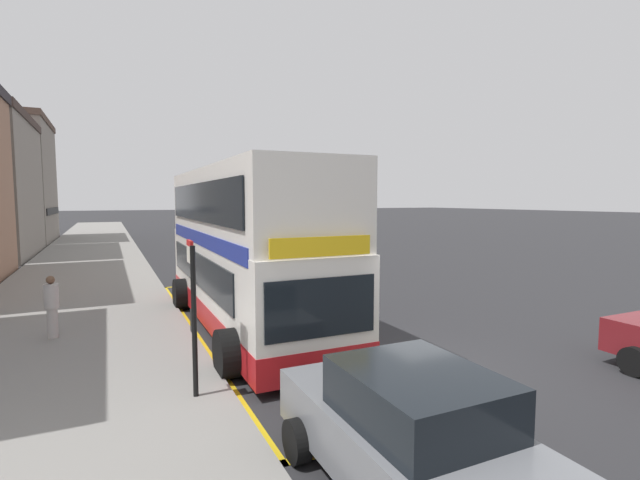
{
  "coord_description": "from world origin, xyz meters",
  "views": [
    {
      "loc": [
        -5.93,
        -7.62,
        3.56
      ],
      "look_at": [
        -0.08,
        4.98,
        2.34
      ],
      "focal_mm": 25.71,
      "sensor_mm": 36.0,
      "label": 1
    }
  ],
  "objects": [
    {
      "name": "ground_plane",
      "position": [
        0.0,
        32.0,
        0.0
      ],
      "size": [
        260.0,
        260.0,
        0.0
      ],
      "primitive_type": "plane",
      "color": "#28282B"
    },
    {
      "name": "pavement_near",
      "position": [
        -7.0,
        32.0,
        0.07
      ],
      "size": [
        6.0,
        76.0,
        0.14
      ],
      "primitive_type": "cube",
      "color": "gray",
      "rests_on": "ground"
    },
    {
      "name": "double_decker_bus",
      "position": [
        -2.46,
        4.83,
        2.06
      ],
      "size": [
        3.23,
        10.09,
        4.4
      ],
      "color": "white",
      "rests_on": "ground"
    },
    {
      "name": "bus_bay_markings",
      "position": [
        -2.48,
        4.8,
        0.01
      ],
      "size": [
        3.04,
        13.87,
        0.01
      ],
      "color": "gold",
      "rests_on": "ground"
    },
    {
      "name": "bus_stop_sign",
      "position": [
        -4.64,
        0.39,
        1.73
      ],
      "size": [
        0.09,
        0.51,
        2.71
      ],
      "color": "black",
      "rests_on": "pavement_near"
    },
    {
      "name": "parked_car_white_kerbside",
      "position": [
        4.97,
        45.38,
        0.8
      ],
      "size": [
        2.09,
        4.2,
        1.62
      ],
      "rotation": [
        0.0,
        0.0,
        0.04
      ],
      "color": "silver",
      "rests_on": "ground"
    },
    {
      "name": "parked_car_grey_far",
      "position": [
        -2.78,
        -3.42,
        0.8
      ],
      "size": [
        2.09,
        4.2,
        1.62
      ],
      "rotation": [
        0.0,
        0.0,
        -0.03
      ],
      "color": "slate",
      "rests_on": "ground"
    },
    {
      "name": "parked_car_teal_ahead",
      "position": [
        4.77,
        53.62,
        0.8
      ],
      "size": [
        2.09,
        4.2,
        1.62
      ],
      "rotation": [
        0.0,
        0.0,
        -0.01
      ],
      "color": "#196066",
      "rests_on": "ground"
    },
    {
      "name": "pedestrian_waiting_near_sign",
      "position": [
        -7.26,
        5.27,
        0.98
      ],
      "size": [
        0.34,
        0.34,
        1.56
      ],
      "color": "#B7B2AD",
      "rests_on": "pavement_near"
    }
  ]
}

